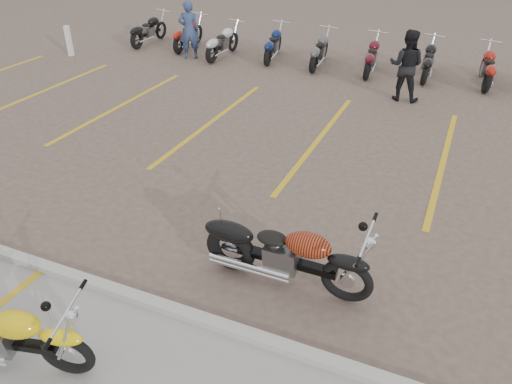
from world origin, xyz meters
The scene contains 8 objects.
ground centered at (0.00, 0.00, 0.00)m, with size 100.00×100.00×0.00m, color #725D52.
curb centered at (0.00, -2.00, 0.06)m, with size 60.00×0.18×0.12m, color #ADAAA3.
parking_stripes centered at (0.00, 4.00, 0.00)m, with size 38.00×5.50×0.01m, color gold, non-canonical shape.
flame_cruiser centered at (1.00, -0.84, 0.50)m, with size 2.44×0.35×1.01m.
person_a centered at (-5.99, 8.61, 0.93)m, with size 0.68×0.45×1.86m, color navy.
person_b centered at (1.26, 7.40, 0.92)m, with size 0.90×0.70×1.85m, color black.
bollard centered at (-9.92, 7.22, 0.50)m, with size 0.15×0.15×1.00m, color silver.
bg_bike_row centered at (1.56, 9.41, 0.55)m, with size 20.61×2.05×1.10m.
Camera 1 is at (2.85, -5.98, 4.72)m, focal length 35.00 mm.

